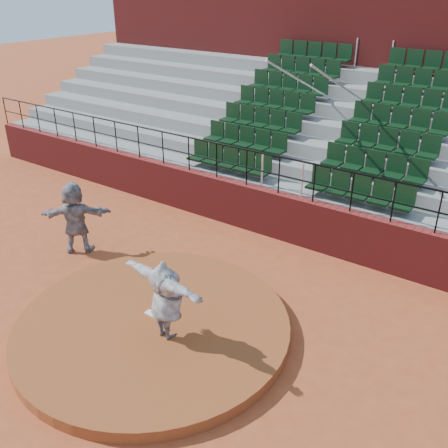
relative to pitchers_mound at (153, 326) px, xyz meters
The scene contains 9 objects.
ground 0.12m from the pitchers_mound, ahead, with size 90.00×90.00×0.00m, color #AF4C27.
pitchers_mound is the anchor object (origin of this frame).
pitching_rubber 0.21m from the pitchers_mound, 90.00° to the left, with size 0.60×0.15×0.03m, color white.
boundary_wall 5.03m from the pitchers_mound, 90.00° to the left, with size 24.00×0.30×1.30m, color maroon.
wall_railing 5.35m from the pitchers_mound, 90.00° to the left, with size 24.04×0.05×1.03m.
seating_deck 8.75m from the pitchers_mound, 90.00° to the left, with size 24.00×5.97×4.63m.
press_box_facade 13.06m from the pitchers_mound, 90.00° to the left, with size 24.00×3.00×7.10m, color maroon.
pitcher 1.11m from the pitchers_mound, 15.61° to the right, with size 2.05×0.56×1.67m, color black.
fielder 4.14m from the pitchers_mound, 160.30° to the left, with size 1.76×0.56×1.90m, color black.
Camera 1 is at (5.80, -5.79, 6.46)m, focal length 40.00 mm.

